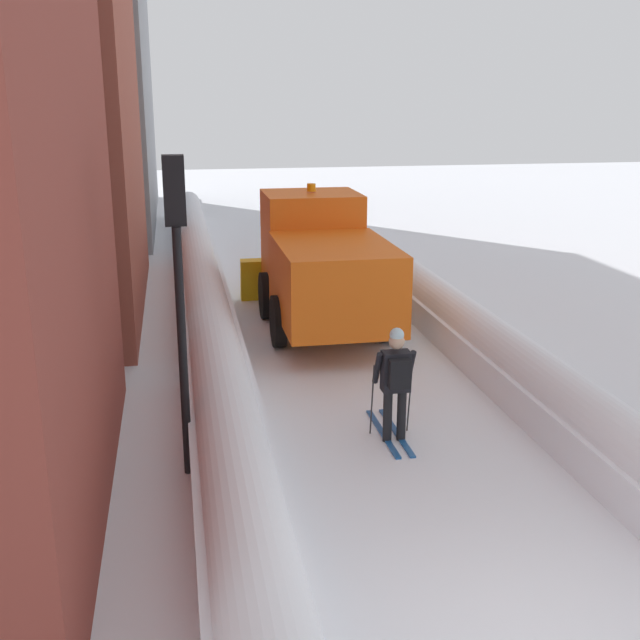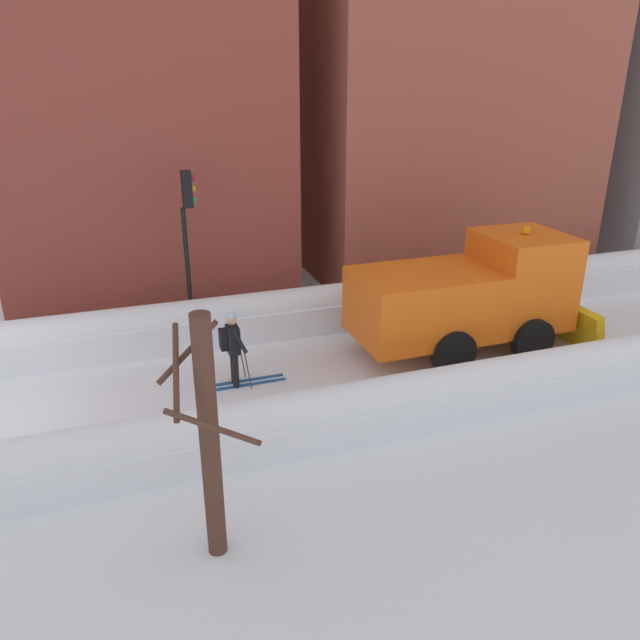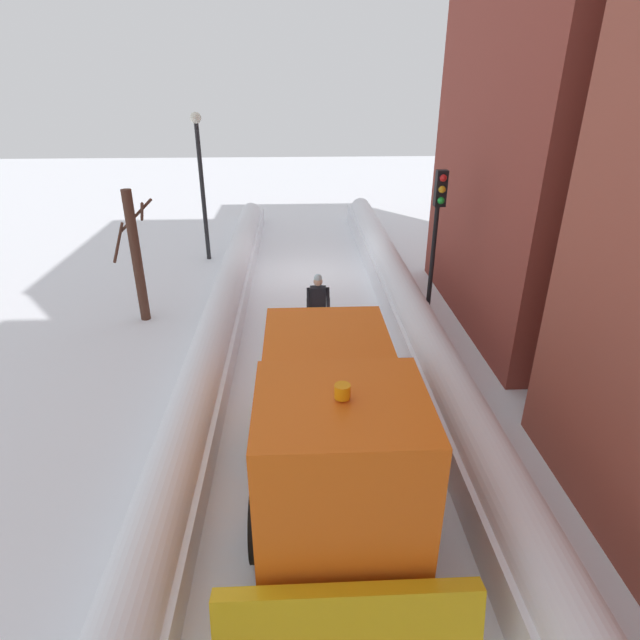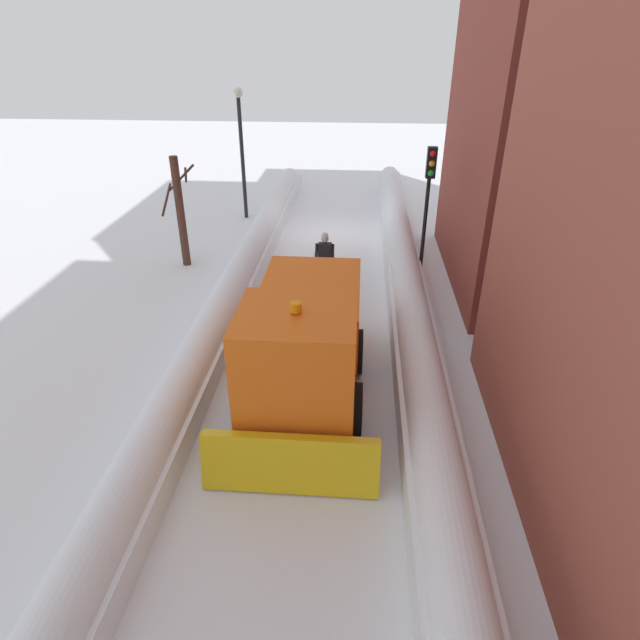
# 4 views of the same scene
# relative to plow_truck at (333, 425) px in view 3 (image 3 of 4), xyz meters

# --- Properties ---
(ground_plane) EXTENTS (80.00, 80.00, 0.00)m
(ground_plane) POSITION_rel_plow_truck_xyz_m (0.04, -0.92, -1.48)
(ground_plane) COLOR white
(snowbank_left) EXTENTS (1.10, 36.00, 1.22)m
(snowbank_left) POSITION_rel_plow_truck_xyz_m (-2.58, -0.92, -0.91)
(snowbank_left) COLOR white
(snowbank_left) RESTS_ON ground
(snowbank_right) EXTENTS (1.10, 36.00, 1.05)m
(snowbank_right) POSITION_rel_plow_truck_xyz_m (2.65, -0.92, -1.02)
(snowbank_right) COLOR white
(snowbank_right) RESTS_ON ground
(building_brick_near) EXTENTS (7.53, 8.13, 11.59)m
(building_brick_near) POSITION_rel_plow_truck_xyz_m (-7.90, -7.13, 4.32)
(building_brick_near) COLOR brown
(building_brick_near) RESTS_ON ground
(plow_truck) EXTENTS (3.20, 5.98, 3.12)m
(plow_truck) POSITION_rel_plow_truck_xyz_m (0.00, 0.00, 0.00)
(plow_truck) COLOR orange
(plow_truck) RESTS_ON ground
(skier) EXTENTS (0.62, 1.80, 1.81)m
(skier) POSITION_rel_plow_truck_xyz_m (-0.02, -6.05, -0.48)
(skier) COLOR black
(skier) RESTS_ON ground
(traffic_light_pole) EXTENTS (0.28, 0.42, 4.38)m
(traffic_light_pole) POSITION_rel_plow_truck_xyz_m (-3.15, -6.43, 1.60)
(traffic_light_pole) COLOR black
(traffic_light_pole) RESTS_ON ground
(street_lamp) EXTENTS (0.40, 0.40, 5.37)m
(street_lamp) POSITION_rel_plow_truck_xyz_m (3.97, -12.90, 1.91)
(street_lamp) COLOR black
(street_lamp) RESTS_ON ground
(bare_tree_near) EXTENTS (1.06, 1.25, 3.79)m
(bare_tree_near) POSITION_rel_plow_truck_xyz_m (5.03, -7.40, 0.49)
(bare_tree_near) COLOR #492C21
(bare_tree_near) RESTS_ON ground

